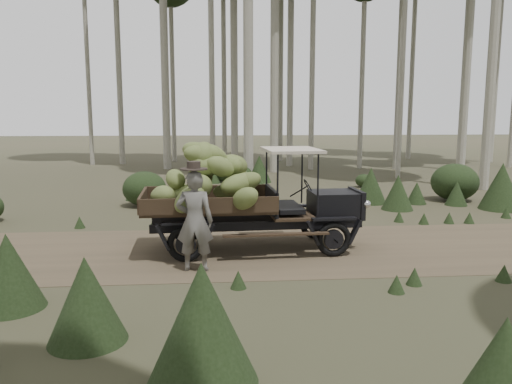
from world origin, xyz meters
TOP-DOWN VIEW (x-y plane):
  - ground at (0.00, 0.00)m, footprint 120.00×120.00m
  - dirt_track at (0.00, 0.00)m, footprint 70.00×4.00m
  - banana_truck at (-1.80, 0.03)m, footprint 4.71×2.45m
  - farmer at (-2.44, -1.29)m, footprint 0.70×0.52m
  - undergrowth at (0.07, 0.40)m, footprint 23.58×24.07m

SIDE VIEW (x-z plane):
  - ground at x=0.00m, z-range 0.00..0.00m
  - dirt_track at x=0.00m, z-range 0.00..0.01m
  - undergrowth at x=0.07m, z-range -0.15..1.25m
  - farmer at x=-2.44m, z-range -0.05..1.94m
  - banana_truck at x=-1.80m, z-range 0.16..2.52m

